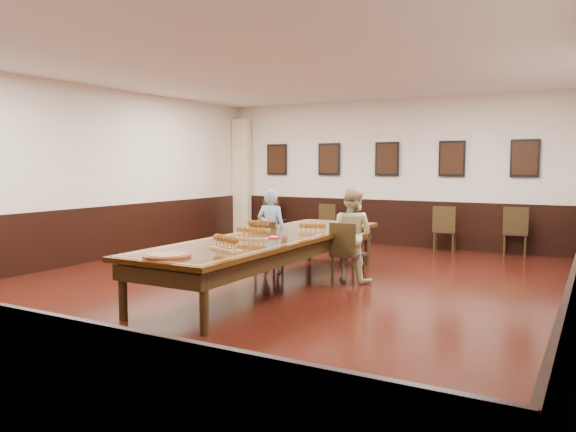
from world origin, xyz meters
The scene contains 23 objects.
floor centered at (0.00, 0.00, -0.01)m, with size 8.00×10.00×0.02m, color black.
ceiling centered at (0.00, 0.00, 3.21)m, with size 8.00×10.00×0.02m, color white.
wall_back centered at (0.00, 5.01, 1.60)m, with size 8.00×0.02×3.20m, color beige.
wall_left centered at (-4.01, 0.00, 1.60)m, with size 0.02×10.00×3.20m, color beige.
chair_man centered at (-0.59, 0.92, 0.43)m, with size 0.40×0.44×0.87m, color black, non-canonical shape.
chair_woman centered at (0.84, 0.87, 0.46)m, with size 0.43×0.47×0.91m, color black, non-canonical shape.
spare_chair_a centered at (-2.77, 4.81, 0.47)m, with size 0.44×0.48×0.94m, color black, non-canonical shape.
spare_chair_b centered at (-1.17, 4.59, 0.45)m, with size 0.42×0.46×0.90m, color black, non-canonical shape.
spare_chair_c centered at (1.39, 4.55, 0.47)m, with size 0.44×0.48×0.94m, color black, non-canonical shape.
spare_chair_d centered at (2.71, 4.73, 0.48)m, with size 0.45×0.49×0.97m, color black, non-canonical shape.
person_man centered at (-0.60, 1.01, 0.69)m, with size 0.50×0.33×1.38m, color teal.
person_woman centered at (0.85, 0.97, 0.72)m, with size 0.71×0.55×1.43m, color #CCBB7F.
pink_phone centered at (0.60, 0.32, 0.76)m, with size 0.08×0.15×0.01m, color #EF4F84.
curtain centered at (-3.75, 4.82, 1.45)m, with size 0.45×0.18×2.90m, color beige.
wainscoting centered at (0.00, 0.00, 0.50)m, with size 8.00×10.00×1.00m.
conference_table centered at (0.00, 0.00, 0.61)m, with size 1.40×5.00×0.76m.
posters centered at (0.00, 4.94, 1.90)m, with size 6.14×0.04×0.74m.
flight_a centered at (-0.53, 0.44, 0.83)m, with size 0.46×0.33×0.17m.
flight_b centered at (0.45, 0.46, 0.83)m, with size 0.47×0.25×0.17m.
flight_c centered at (-0.04, -0.46, 0.83)m, with size 0.48×0.22×0.17m.
flight_d centered at (0.24, -1.45, 0.84)m, with size 0.53×0.33×0.19m.
red_plate_grp centered at (0.16, -0.19, 0.76)m, with size 0.19×0.19×0.03m.
carved_platter centered at (-0.04, -2.18, 0.77)m, with size 0.59×0.59×0.04m.
Camera 1 is at (4.14, -6.88, 1.78)m, focal length 35.00 mm.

